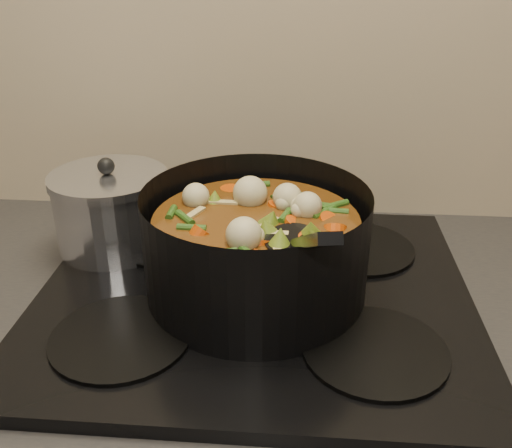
{
  "coord_description": "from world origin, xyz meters",
  "views": [
    {
      "loc": [
        0.06,
        1.23,
        1.39
      ],
      "look_at": [
        0.0,
        1.92,
        1.04
      ],
      "focal_mm": 40.0,
      "sensor_mm": 36.0,
      "label": 1
    }
  ],
  "objects": [
    {
      "name": "stovetop",
      "position": [
        0.0,
        1.93,
        0.92
      ],
      "size": [
        0.62,
        0.54,
        0.03
      ],
      "color": "black",
      "rests_on": "counter"
    },
    {
      "name": "stockpot",
      "position": [
        0.0,
        1.92,
        1.0
      ],
      "size": [
        0.32,
        0.42,
        0.23
      ],
      "rotation": [
        0.0,
        0.0,
        -0.05
      ],
      "color": "black",
      "rests_on": "stovetop"
    },
    {
      "name": "saucepan",
      "position": [
        -0.24,
        2.05,
        0.99
      ],
      "size": [
        0.19,
        0.19,
        0.15
      ],
      "rotation": [
        0.0,
        0.0,
        -0.16
      ],
      "color": "silver",
      "rests_on": "stovetop"
    }
  ]
}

